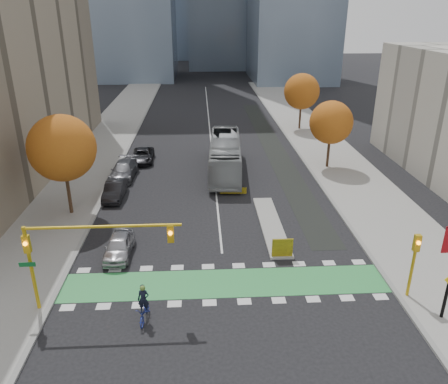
{
  "coord_description": "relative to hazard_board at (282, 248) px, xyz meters",
  "views": [
    {
      "loc": [
        -1.31,
        -20.97,
        15.51
      ],
      "look_at": [
        0.34,
        8.79,
        3.0
      ],
      "focal_mm": 35.0,
      "sensor_mm": 36.0,
      "label": 1
    }
  ],
  "objects": [
    {
      "name": "sidewalk_west",
      "position": [
        -17.5,
        15.8,
        -0.73
      ],
      "size": [
        7.0,
        120.0,
        0.15
      ],
      "primitive_type": "cube",
      "color": "gray",
      "rests_on": "ground"
    },
    {
      "name": "curb_west",
      "position": [
        -14.0,
        15.8,
        -0.73
      ],
      "size": [
        0.3,
        120.0,
        0.16
      ],
      "primitive_type": "cube",
      "color": "gray",
      "rests_on": "ground"
    },
    {
      "name": "parked_car_b",
      "position": [
        -13.0,
        10.95,
        -0.06
      ],
      "size": [
        1.62,
        4.52,
        1.48
      ],
      "primitive_type": "imported",
      "rotation": [
        0.0,
        0.0,
        -0.01
      ],
      "color": "black",
      "rests_on": "ground"
    },
    {
      "name": "tree_west",
      "position": [
        -16.0,
        7.8,
        4.82
      ],
      "size": [
        5.2,
        5.2,
        8.22
      ],
      "color": "#332114",
      "rests_on": "ground"
    },
    {
      "name": "bike_crossing",
      "position": [
        -4.0,
        -2.7,
        -0.79
      ],
      "size": [
        20.0,
        3.0,
        0.01
      ],
      "primitive_type": "cube",
      "color": "green",
      "rests_on": "ground"
    },
    {
      "name": "tree_east_far",
      "position": [
        8.5,
        33.8,
        4.44
      ],
      "size": [
        4.8,
        4.8,
        7.65
      ],
      "color": "#332114",
      "rests_on": "ground"
    },
    {
      "name": "bike_lane_paint",
      "position": [
        3.5,
        25.8,
        -0.8
      ],
      "size": [
        2.5,
        50.0,
        0.01
      ],
      "primitive_type": "cube",
      "color": "black",
      "rests_on": "ground"
    },
    {
      "name": "tree_east_near",
      "position": [
        8.0,
        17.8,
        4.06
      ],
      "size": [
        4.4,
        4.4,
        7.08
      ],
      "color": "#332114",
      "rests_on": "ground"
    },
    {
      "name": "sidewalk_east",
      "position": [
        9.5,
        15.8,
        -0.73
      ],
      "size": [
        7.0,
        120.0,
        0.15
      ],
      "primitive_type": "cube",
      "color": "gray",
      "rests_on": "ground"
    },
    {
      "name": "parked_car_d",
      "position": [
        -11.7,
        20.97,
        -0.11
      ],
      "size": [
        2.4,
        4.99,
        1.37
      ],
      "primitive_type": "imported",
      "rotation": [
        0.0,
        0.0,
        0.03
      ],
      "color": "black",
      "rests_on": "ground"
    },
    {
      "name": "traffic_signal_east",
      "position": [
        6.5,
        -4.71,
        1.93
      ],
      "size": [
        0.35,
        0.43,
        4.1
      ],
      "color": "#BF9914",
      "rests_on": "ground"
    },
    {
      "name": "parked_car_c",
      "position": [
        -13.0,
        15.95,
        -0.0
      ],
      "size": [
        2.51,
        5.6,
        1.6
      ],
      "primitive_type": "imported",
      "rotation": [
        0.0,
        0.0,
        -0.05
      ],
      "color": "#4B4C50",
      "rests_on": "ground"
    },
    {
      "name": "traffic_signal_west",
      "position": [
        -11.93,
        -4.71,
        3.23
      ],
      "size": [
        8.53,
        0.56,
        5.2
      ],
      "color": "#BF9914",
      "rests_on": "ground"
    },
    {
      "name": "curb_east",
      "position": [
        6.0,
        15.8,
        -0.73
      ],
      "size": [
        0.3,
        120.0,
        0.16
      ],
      "primitive_type": "cube",
      "color": "gray",
      "rests_on": "ground"
    },
    {
      "name": "ground",
      "position": [
        -4.0,
        -4.2,
        -0.8
      ],
      "size": [
        300.0,
        300.0,
        0.0
      ],
      "primitive_type": "plane",
      "color": "black",
      "rests_on": "ground"
    },
    {
      "name": "hazard_board",
      "position": [
        0.0,
        0.0,
        0.0
      ],
      "size": [
        1.4,
        0.12,
        1.3
      ],
      "primitive_type": "cube",
      "color": "yellow",
      "rests_on": "median_island"
    },
    {
      "name": "centre_line",
      "position": [
        -4.0,
        35.8,
        -0.8
      ],
      "size": [
        0.15,
        70.0,
        0.01
      ],
      "primitive_type": "cube",
      "color": "silver",
      "rests_on": "ground"
    },
    {
      "name": "median_island",
      "position": [
        0.0,
        4.8,
        -0.72
      ],
      "size": [
        1.6,
        10.0,
        0.16
      ],
      "primitive_type": "cube",
      "color": "gray",
      "rests_on": "ground"
    },
    {
      "name": "bus",
      "position": [
        -2.84,
        17.13,
        0.99
      ],
      "size": [
        3.78,
        13.0,
        3.58
      ],
      "primitive_type": "imported",
      "rotation": [
        0.0,
        0.0,
        -0.06
      ],
      "color": "#999DA0",
      "rests_on": "ground"
    },
    {
      "name": "parked_car_a",
      "position": [
        -10.99,
        1.0,
        -0.08
      ],
      "size": [
        1.81,
        4.28,
        1.45
      ],
      "primitive_type": "imported",
      "rotation": [
        0.0,
        0.0,
        -0.02
      ],
      "color": "#A5A5AA",
      "rests_on": "ground"
    },
    {
      "name": "cyclist",
      "position": [
        -8.51,
        -5.89,
        -0.07
      ],
      "size": [
        0.85,
        1.96,
        2.19
      ],
      "rotation": [
        0.0,
        0.0,
        -0.1
      ],
      "color": "navy",
      "rests_on": "ground"
    }
  ]
}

